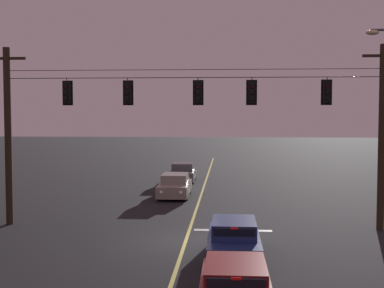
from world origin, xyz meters
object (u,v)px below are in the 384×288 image
(car_oncoming_lead, at_px, (175,186))
(traffic_light_left_inner, at_px, (128,93))
(traffic_light_centre, at_px, (198,92))
(traffic_light_rightmost, at_px, (327,92))
(car_oncoming_trailing, at_px, (183,173))
(traffic_light_leftmost, at_px, (67,93))
(car_waiting_near_lane, at_px, (234,240))
(traffic_light_right_inner, at_px, (252,92))

(car_oncoming_lead, bearing_deg, traffic_light_left_inner, -98.33)
(traffic_light_centre, bearing_deg, traffic_light_left_inner, 180.00)
(traffic_light_rightmost, relative_size, car_oncoming_trailing, 0.28)
(traffic_light_rightmost, bearing_deg, traffic_light_leftmost, 180.00)
(traffic_light_leftmost, relative_size, car_waiting_near_lane, 0.28)
(traffic_light_rightmost, bearing_deg, car_oncoming_trailing, 116.14)
(traffic_light_left_inner, xyz_separation_m, traffic_light_centre, (3.15, 0.00, 0.00))
(traffic_light_right_inner, bearing_deg, car_oncoming_trailing, 105.71)
(car_oncoming_lead, distance_m, car_oncoming_trailing, 7.09)
(traffic_light_leftmost, distance_m, car_oncoming_lead, 10.84)
(traffic_light_centre, height_order, traffic_light_rightmost, same)
(traffic_light_leftmost, relative_size, traffic_light_left_inner, 1.00)
(car_oncoming_trailing, bearing_deg, traffic_light_leftmost, -104.06)
(traffic_light_leftmost, height_order, traffic_light_centre, same)
(traffic_light_rightmost, xyz_separation_m, car_waiting_near_lane, (-4.08, -5.04, -5.38))
(car_waiting_near_lane, bearing_deg, car_oncoming_trailing, 99.83)
(traffic_light_leftmost, height_order, car_waiting_near_lane, traffic_light_leftmost)
(traffic_light_left_inner, relative_size, car_oncoming_lead, 0.28)
(traffic_light_leftmost, bearing_deg, car_waiting_near_lane, -33.95)
(traffic_light_leftmost, bearing_deg, car_oncoming_trailing, 75.94)
(car_waiting_near_lane, distance_m, car_oncoming_trailing, 20.95)
(traffic_light_leftmost, height_order, car_oncoming_trailing, traffic_light_leftmost)
(traffic_light_left_inner, height_order, car_oncoming_trailing, traffic_light_left_inner)
(traffic_light_leftmost, distance_m, traffic_light_rightmost, 11.56)
(traffic_light_centre, bearing_deg, car_oncoming_trailing, 97.38)
(traffic_light_rightmost, bearing_deg, traffic_light_centre, 180.00)
(traffic_light_leftmost, xyz_separation_m, traffic_light_centre, (5.93, 0.00, 0.00))
(traffic_light_leftmost, xyz_separation_m, traffic_light_right_inner, (8.29, 0.00, 0.00))
(traffic_light_leftmost, bearing_deg, traffic_light_right_inner, 0.00)
(traffic_light_rightmost, height_order, car_oncoming_trailing, traffic_light_rightmost)
(traffic_light_leftmost, distance_m, traffic_light_right_inner, 8.29)
(traffic_light_leftmost, relative_size, traffic_light_right_inner, 1.00)
(traffic_light_right_inner, distance_m, car_waiting_near_lane, 7.41)
(traffic_light_rightmost, bearing_deg, car_waiting_near_lane, -128.99)
(traffic_light_leftmost, distance_m, traffic_light_left_inner, 2.77)
(traffic_light_rightmost, distance_m, car_oncoming_lead, 12.58)
(traffic_light_leftmost, xyz_separation_m, car_oncoming_lead, (4.02, 8.51, -5.38))
(traffic_light_left_inner, relative_size, traffic_light_centre, 1.00)
(car_waiting_near_lane, relative_size, car_oncoming_lead, 0.98)
(traffic_light_rightmost, xyz_separation_m, car_oncoming_trailing, (-7.65, 15.60, -5.38))
(traffic_light_left_inner, relative_size, car_waiting_near_lane, 0.28)
(traffic_light_centre, distance_m, traffic_light_rightmost, 5.63)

